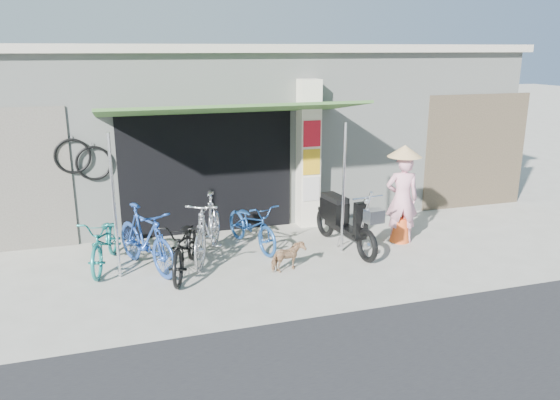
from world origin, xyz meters
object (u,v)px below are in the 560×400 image
object	(u,v)px
street_dog	(288,257)
moped	(344,220)
bike_navy	(252,225)
bike_silver	(208,227)
bike_teal	(105,241)
bike_blue	(146,238)
bike_black	(186,246)
nun	(402,195)

from	to	relation	value
street_dog	moped	xyz separation A→B (m)	(1.32, 0.75, 0.29)
bike_navy	moped	distance (m)	1.69
bike_silver	moped	size ratio (longest dim) A/B	0.92
bike_silver	street_dog	bearing A→B (deg)	-17.17
bike_teal	bike_blue	xyz separation A→B (m)	(0.65, -0.33, 0.09)
bike_blue	bike_silver	xyz separation A→B (m)	(1.07, 0.19, 0.03)
bike_black	bike_navy	world-z (taller)	bike_black
bike_silver	nun	xyz separation A→B (m)	(3.66, -0.23, 0.35)
bike_teal	nun	distance (m)	5.41
bike_blue	bike_black	world-z (taller)	bike_blue
street_dog	nun	size ratio (longest dim) A/B	0.31
moped	bike_black	bearing A→B (deg)	178.87
street_dog	nun	world-z (taller)	nun
bike_navy	street_dog	world-z (taller)	bike_navy
bike_black	moped	distance (m)	2.96
bike_navy	moped	world-z (taller)	moped
bike_blue	bike_teal	bearing A→B (deg)	128.85
bike_blue	bike_black	distance (m)	0.70
bike_blue	bike_navy	xyz separation A→B (m)	(1.94, 0.49, -0.10)
bike_teal	moped	world-z (taller)	moped
moped	bike_navy	bearing A→B (deg)	154.93
moped	nun	bearing A→B (deg)	-7.98
bike_silver	street_dog	distance (m)	1.55
nun	bike_silver	bearing A→B (deg)	13.09
bike_blue	nun	distance (m)	4.74
bike_teal	nun	bearing A→B (deg)	8.97
bike_black	street_dog	xyz separation A→B (m)	(1.62, -0.43, -0.23)
bike_teal	bike_black	xyz separation A→B (m)	(1.25, -0.67, 0.02)
bike_teal	bike_black	world-z (taller)	bike_black
bike_silver	bike_navy	size ratio (longest dim) A/B	1.12
bike_silver	street_dog	xyz separation A→B (m)	(1.16, -0.97, -0.32)
moped	nun	xyz separation A→B (m)	(1.18, -0.01, 0.39)
bike_teal	bike_blue	size ratio (longest dim) A/B	0.96
bike_black	bike_navy	distance (m)	1.58
bike_blue	nun	bearing A→B (deg)	-24.96
bike_navy	moped	size ratio (longest dim) A/B	0.82
bike_black	bike_silver	distance (m)	0.72
bike_teal	bike_blue	bearing A→B (deg)	-13.82
bike_black	street_dog	world-z (taller)	bike_black
bike_blue	bike_navy	world-z (taller)	bike_blue
bike_teal	bike_silver	xyz separation A→B (m)	(1.72, -0.13, 0.12)
bike_black	bike_navy	bearing A→B (deg)	50.43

